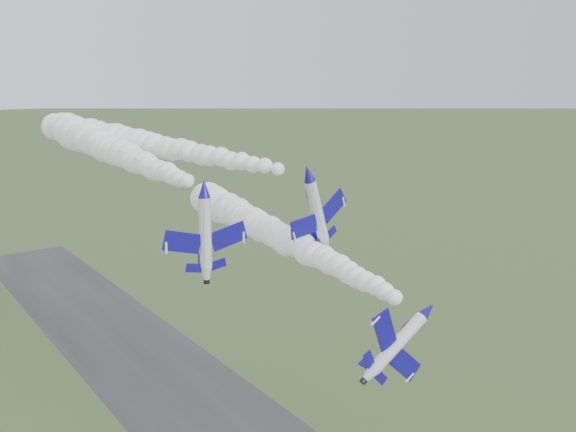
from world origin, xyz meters
TOP-DOWN VIEW (x-y plane):
  - jet_lead at (5.08, -1.62)m, footprint 5.48×11.54m
  - smoke_trail_jet_lead at (7.01, 29.11)m, footprint 7.88×57.07m
  - jet_pair_left at (-8.77, 21.47)m, footprint 10.81×12.90m
  - smoke_trail_jet_pair_left at (-6.68, 56.51)m, footprint 11.65×64.95m
  - jet_pair_right at (5.72, 20.25)m, footprint 10.59×13.16m
  - smoke_trail_jet_pair_right at (-0.44, 58.82)m, footprint 17.52×71.89m

SIDE VIEW (x-z plane):
  - jet_lead at x=5.08m, z-range 26.29..34.27m
  - smoke_trail_jet_lead at x=7.01m, z-range 28.89..34.45m
  - jet_pair_left at x=-8.77m, z-range 39.78..42.94m
  - jet_pair_right at x=5.72m, z-range 39.87..44.16m
  - smoke_trail_jet_pair_left at x=-6.68m, z-range 39.24..45.20m
  - smoke_trail_jet_pair_right at x=-0.44m, z-range 40.23..45.76m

